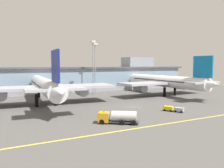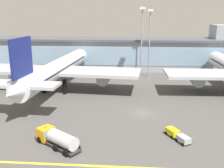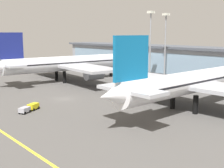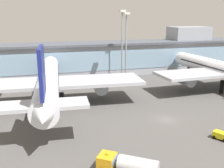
{
  "view_description": "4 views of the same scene",
  "coord_description": "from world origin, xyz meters",
  "px_view_note": "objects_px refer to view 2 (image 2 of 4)",
  "views": [
    {
      "loc": [
        -40.55,
        -61.65,
        13.31
      ],
      "look_at": [
        -0.34,
        13.22,
        6.21
      ],
      "focal_mm": 37.46,
      "sensor_mm": 36.0,
      "label": 1
    },
    {
      "loc": [
        -2.63,
        -56.31,
        21.86
      ],
      "look_at": [
        -7.79,
        11.1,
        3.62
      ],
      "focal_mm": 42.62,
      "sensor_mm": 36.0,
      "label": 2
    },
    {
      "loc": [
        64.9,
        -39.64,
        16.82
      ],
      "look_at": [
        4.79,
        12.06,
        3.17
      ],
      "focal_mm": 47.76,
      "sensor_mm": 36.0,
      "label": 3
    },
    {
      "loc": [
        -25.97,
        -46.54,
        21.72
      ],
      "look_at": [
        -8.5,
        13.1,
        5.27
      ],
      "focal_mm": 41.3,
      "sensor_mm": 36.0,
      "label": 4
    }
  ],
  "objects_px": {
    "airliner_near_left": "(58,69)",
    "fuel_tanker_truck": "(57,138)",
    "apron_light_mast_west": "(142,33)",
    "apron_light_mast_centre": "(150,33)",
    "baggage_tug_near": "(177,135)"
  },
  "relations": [
    {
      "from": "apron_light_mast_centre",
      "to": "airliner_near_left",
      "type": "bearing_deg",
      "value": -144.13
    },
    {
      "from": "baggage_tug_near",
      "to": "apron_light_mast_west",
      "type": "height_order",
      "value": "apron_light_mast_west"
    },
    {
      "from": "airliner_near_left",
      "to": "apron_light_mast_centre",
      "type": "relative_size",
      "value": 2.42
    },
    {
      "from": "fuel_tanker_truck",
      "to": "apron_light_mast_west",
      "type": "bearing_deg",
      "value": -71.49
    },
    {
      "from": "airliner_near_left",
      "to": "baggage_tug_near",
      "type": "distance_m",
      "value": 41.6
    },
    {
      "from": "apron_light_mast_west",
      "to": "baggage_tug_near",
      "type": "bearing_deg",
      "value": -83.2
    },
    {
      "from": "airliner_near_left",
      "to": "apron_light_mast_centre",
      "type": "height_order",
      "value": "apron_light_mast_centre"
    },
    {
      "from": "airliner_near_left",
      "to": "fuel_tanker_truck",
      "type": "distance_m",
      "value": 34.42
    },
    {
      "from": "airliner_near_left",
      "to": "apron_light_mast_west",
      "type": "distance_m",
      "value": 30.14
    },
    {
      "from": "apron_light_mast_west",
      "to": "apron_light_mast_centre",
      "type": "distance_m",
      "value": 4.91
    },
    {
      "from": "apron_light_mast_west",
      "to": "apron_light_mast_centre",
      "type": "relative_size",
      "value": 1.03
    },
    {
      "from": "fuel_tanker_truck",
      "to": "airliner_near_left",
      "type": "bearing_deg",
      "value": -38.92
    },
    {
      "from": "fuel_tanker_truck",
      "to": "apron_light_mast_centre",
      "type": "bearing_deg",
      "value": -72.94
    },
    {
      "from": "baggage_tug_near",
      "to": "apron_light_mast_west",
      "type": "xyz_separation_m",
      "value": [
        -5.29,
        44.31,
        14.63
      ]
    },
    {
      "from": "fuel_tanker_truck",
      "to": "baggage_tug_near",
      "type": "relative_size",
      "value": 1.55
    }
  ]
}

